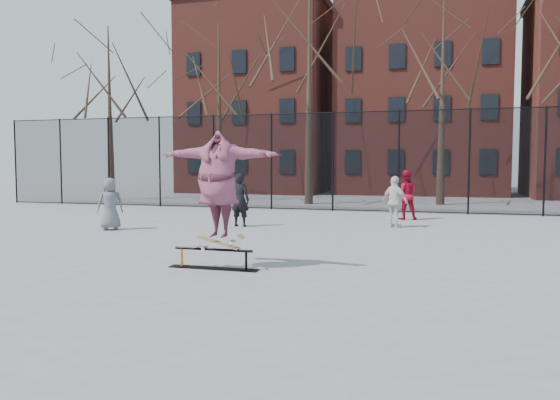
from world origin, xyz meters
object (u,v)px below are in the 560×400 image
(skate_rail, at_px, (213,261))
(skateboard, at_px, (219,246))
(bystander_red, at_px, (405,195))
(bystander_white, at_px, (395,202))
(skater, at_px, (218,190))
(bystander_grey, at_px, (110,204))
(bystander_black, at_px, (240,200))

(skate_rail, height_order, skateboard, skateboard)
(skateboard, distance_m, bystander_red, 10.30)
(bystander_white, bearing_deg, skater, 103.99)
(skateboard, height_order, skater, skater)
(skateboard, height_order, bystander_grey, bystander_grey)
(bystander_white, bearing_deg, skate_rail, 103.26)
(bystander_black, distance_m, bystander_white, 4.71)
(skate_rail, height_order, bystander_grey, bystander_grey)
(bystander_white, bearing_deg, bystander_red, -60.47)
(skate_rail, xyz_separation_m, bystander_black, (-1.88, 6.39, 0.67))
(skate_rail, relative_size, bystander_grey, 1.15)
(bystander_grey, height_order, bystander_white, bystander_white)
(bystander_red, relative_size, bystander_white, 1.09)
(bystander_black, xyz_separation_m, bystander_white, (4.59, 1.08, -0.04))
(skater, height_order, bystander_black, skater)
(bystander_black, height_order, bystander_red, bystander_red)
(bystander_black, bearing_deg, skateboard, 110.53)
(bystander_grey, xyz_separation_m, bystander_white, (7.92, 2.94, 0.02))
(skate_rail, xyz_separation_m, bystander_red, (2.86, 9.92, 0.70))
(bystander_grey, relative_size, bystander_red, 0.90)
(skateboard, bearing_deg, skate_rail, 180.00)
(skate_rail, bearing_deg, bystander_grey, 139.09)
(skate_rail, height_order, bystander_black, bystander_black)
(bystander_red, bearing_deg, bystander_grey, 20.27)
(bystander_grey, distance_m, bystander_black, 3.82)
(skater, distance_m, bystander_grey, 7.03)
(skateboard, height_order, bystander_red, bystander_red)
(skate_rail, xyz_separation_m, bystander_grey, (-5.22, 4.52, 0.61))
(skater, bearing_deg, skateboard, 0.00)
(skater, xyz_separation_m, bystander_red, (2.75, 9.92, -0.61))
(bystander_red, bearing_deg, bystander_white, 72.93)
(bystander_white, bearing_deg, bystander_grey, 53.51)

